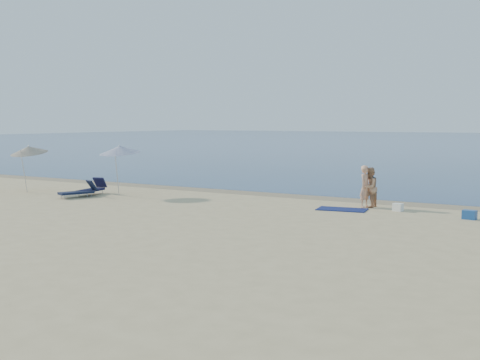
% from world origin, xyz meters
% --- Properties ---
extents(wet_sand_strip, '(240.00, 1.60, 0.00)m').
position_xyz_m(wet_sand_strip, '(0.00, 19.40, 0.00)').
color(wet_sand_strip, '#847254').
rests_on(wet_sand_strip, ground).
extents(person_left, '(0.55, 0.71, 1.72)m').
position_xyz_m(person_left, '(4.01, 17.46, 0.86)').
color(person_left, tan).
rests_on(person_left, ground).
extents(person_right, '(0.67, 0.83, 1.64)m').
position_xyz_m(person_right, '(4.15, 17.55, 0.82)').
color(person_right, tan).
rests_on(person_right, ground).
extents(beach_towel, '(2.08, 1.36, 0.03)m').
position_xyz_m(beach_towel, '(3.42, 16.36, 0.02)').
color(beach_towel, '#0E174A').
rests_on(beach_towel, ground).
extents(white_bag, '(0.40, 0.36, 0.30)m').
position_xyz_m(white_bag, '(5.44, 17.14, 0.15)').
color(white_bag, white).
rests_on(white_bag, ground).
extents(blue_cooler, '(0.51, 0.40, 0.33)m').
position_xyz_m(blue_cooler, '(8.21, 16.48, 0.17)').
color(blue_cooler, '#1B4B95').
rests_on(blue_cooler, ground).
extents(umbrella_near, '(2.03, 2.06, 2.49)m').
position_xyz_m(umbrella_near, '(-7.35, 15.48, 2.17)').
color(umbrella_near, silver).
rests_on(umbrella_near, ground).
extents(umbrella_far, '(1.99, 2.02, 2.45)m').
position_xyz_m(umbrella_far, '(-12.19, 14.28, 2.10)').
color(umbrella_far, silver).
rests_on(umbrella_far, ground).
extents(lounger_left, '(0.91, 1.87, 0.79)m').
position_xyz_m(lounger_left, '(-8.68, 14.98, 0.29)').
color(lounger_left, '#141538').
rests_on(lounger_left, ground).
extents(lounger_right, '(1.18, 1.84, 0.77)m').
position_xyz_m(lounger_right, '(-8.48, 13.91, 0.28)').
color(lounger_right, '#121A34').
rests_on(lounger_right, ground).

